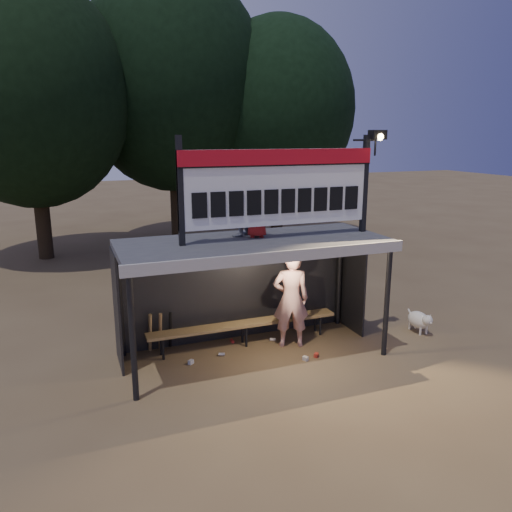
% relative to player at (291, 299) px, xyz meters
% --- Properties ---
extents(ground, '(80.00, 80.00, 0.00)m').
position_rel_player_xyz_m(ground, '(-0.86, -0.16, -1.00)').
color(ground, brown).
rests_on(ground, ground).
extents(player, '(0.84, 0.67, 2.01)m').
position_rel_player_xyz_m(player, '(0.00, 0.00, 0.00)').
color(player, white).
rests_on(player, ground).
extents(child_a, '(0.65, 0.63, 1.05)m').
position_rel_player_xyz_m(child_a, '(-1.02, 0.28, 1.84)').
color(child_a, gray).
rests_on(child_a, dugout_shelter).
extents(child_b, '(0.54, 0.43, 0.96)m').
position_rel_player_xyz_m(child_b, '(-0.72, 0.05, 1.80)').
color(child_b, '#A21A19').
rests_on(child_b, dugout_shelter).
extents(dugout_shelter, '(5.10, 2.08, 2.32)m').
position_rel_player_xyz_m(dugout_shelter, '(-0.86, 0.08, 0.84)').
color(dugout_shelter, '#3B3B3D').
rests_on(dugout_shelter, ground).
extents(scoreboard_assembly, '(4.10, 0.27, 1.99)m').
position_rel_player_xyz_m(scoreboard_assembly, '(-0.30, -0.17, 2.32)').
color(scoreboard_assembly, black).
rests_on(scoreboard_assembly, dugout_shelter).
extents(bench, '(4.00, 0.35, 0.48)m').
position_rel_player_xyz_m(bench, '(-0.86, 0.39, -0.57)').
color(bench, '#997A48').
rests_on(bench, ground).
extents(tree_left, '(6.46, 6.46, 9.27)m').
position_rel_player_xyz_m(tree_left, '(-4.86, 9.84, 4.51)').
color(tree_left, black).
rests_on(tree_left, ground).
extents(tree_mid, '(7.22, 7.22, 10.36)m').
position_rel_player_xyz_m(tree_mid, '(0.14, 11.34, 5.16)').
color(tree_mid, '#322416').
rests_on(tree_mid, ground).
extents(tree_right, '(6.08, 6.08, 8.72)m').
position_rel_player_xyz_m(tree_right, '(4.14, 10.34, 4.18)').
color(tree_right, '#2E2114').
rests_on(tree_right, ground).
extents(dog, '(0.36, 0.81, 0.49)m').
position_rel_player_xyz_m(dog, '(2.94, -0.37, -0.73)').
color(dog, silver).
rests_on(dog, ground).
extents(bats, '(0.48, 0.33, 0.84)m').
position_rel_player_xyz_m(bats, '(-2.54, 0.66, -0.57)').
color(bats, olive).
rests_on(bats, ground).
extents(litter, '(2.48, 1.42, 0.08)m').
position_rel_player_xyz_m(litter, '(-0.78, -0.12, -0.97)').
color(litter, red).
rests_on(litter, ground).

